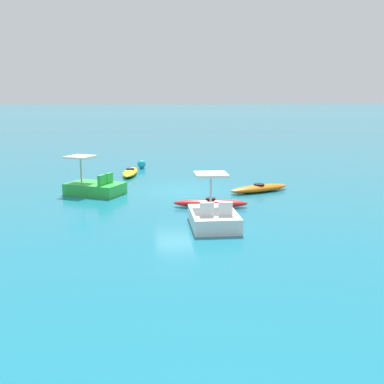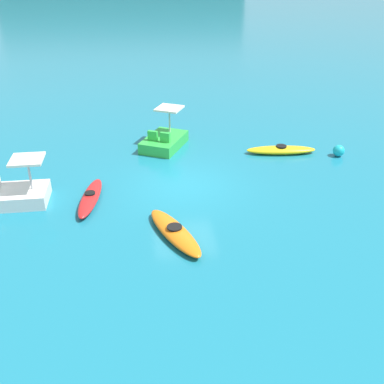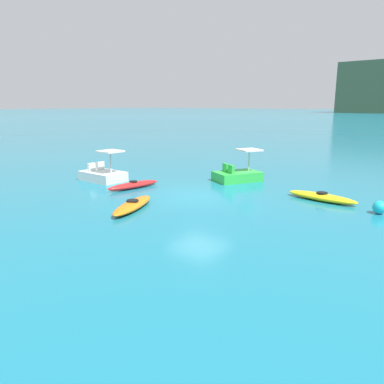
# 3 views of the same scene
# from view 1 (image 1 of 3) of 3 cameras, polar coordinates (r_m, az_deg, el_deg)

# --- Properties ---
(ground_plane) EXTENTS (600.00, 600.00, 0.00)m
(ground_plane) POSITION_cam_1_polar(r_m,az_deg,el_deg) (21.38, -1.16, 0.20)
(ground_plane) COLOR #19728C
(kayak_red) EXTENTS (1.02, 2.95, 0.37)m
(kayak_red) POSITION_cam_1_polar(r_m,az_deg,el_deg) (18.08, 2.31, -1.39)
(kayak_red) COLOR red
(kayak_red) RESTS_ON ground_plane
(kayak_yellow) EXTENTS (3.14, 1.06, 0.37)m
(kayak_yellow) POSITION_cam_1_polar(r_m,az_deg,el_deg) (25.89, -7.62, 2.45)
(kayak_yellow) COLOR yellow
(kayak_yellow) RESTS_ON ground_plane
(kayak_orange) EXTENTS (1.82, 3.12, 0.37)m
(kayak_orange) POSITION_cam_1_polar(r_m,az_deg,el_deg) (21.25, 8.25, 0.45)
(kayak_orange) COLOR orange
(kayak_orange) RESTS_ON ground_plane
(pedal_boat_white) EXTENTS (2.46, 1.52, 1.68)m
(pedal_boat_white) POSITION_cam_1_polar(r_m,az_deg,el_deg) (15.41, 2.66, -3.00)
(pedal_boat_white) COLOR white
(pedal_boat_white) RESTS_ON ground_plane
(pedal_boat_green) EXTENTS (2.45, 2.82, 1.68)m
(pedal_boat_green) POSITION_cam_1_polar(r_m,az_deg,el_deg) (20.94, -11.90, 0.64)
(pedal_boat_green) COLOR green
(pedal_boat_green) RESTS_ON ground_plane
(buoy_cyan) EXTENTS (0.51, 0.51, 0.51)m
(buoy_cyan) POSITION_cam_1_polar(r_m,az_deg,el_deg) (28.25, -6.23, 3.42)
(buoy_cyan) COLOR #19B7C6
(buoy_cyan) RESTS_ON ground_plane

